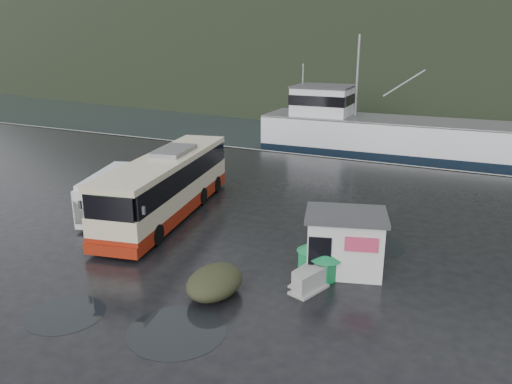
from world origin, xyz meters
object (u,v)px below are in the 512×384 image
at_px(coach_bus, 169,214).
at_px(jersey_barrier_b, 305,284).
at_px(jersey_barrier_a, 309,291).
at_px(fishing_trawler, 387,141).
at_px(dome_tent, 215,295).
at_px(white_van, 115,215).
at_px(waste_bin_right, 312,270).
at_px(waste_bin_left, 325,279).
at_px(ticket_kiosk, 343,270).

bearing_deg(coach_bus, jersey_barrier_b, -35.96).
relative_size(jersey_barrier_a, fishing_trawler, 0.06).
relative_size(dome_tent, fishing_trawler, 0.10).
relative_size(white_van, waste_bin_right, 4.32).
bearing_deg(waste_bin_left, jersey_barrier_b, -129.80).
bearing_deg(dome_tent, waste_bin_left, 42.14).
xyz_separation_m(waste_bin_left, waste_bin_right, (-0.76, 0.52, 0.00)).
distance_m(coach_bus, waste_bin_right, 10.09).
distance_m(white_van, jersey_barrier_b, 12.78).
relative_size(ticket_kiosk, jersey_barrier_b, 2.33).
height_order(waste_bin_left, jersey_barrier_a, waste_bin_left).
height_order(waste_bin_right, jersey_barrier_b, waste_bin_right).
height_order(waste_bin_left, dome_tent, waste_bin_left).
bearing_deg(jersey_barrier_a, fishing_trawler, 96.44).
distance_m(waste_bin_right, fishing_trawler, 29.71).
bearing_deg(waste_bin_right, ticket_kiosk, 26.24).
relative_size(waste_bin_left, dome_tent, 0.47).
bearing_deg(jersey_barrier_b, coach_bus, 155.84).
bearing_deg(white_van, dome_tent, -48.22).
bearing_deg(jersey_barrier_b, ticket_kiosk, 60.38).
bearing_deg(jersey_barrier_b, white_van, 166.42).
xyz_separation_m(jersey_barrier_b, fishing_trawler, (-3.20, 30.79, 0.00)).
distance_m(white_van, waste_bin_left, 13.22).
bearing_deg(waste_bin_left, ticket_kiosk, 68.27).
bearing_deg(waste_bin_right, waste_bin_left, -34.45).
distance_m(white_van, jersey_barrier_a, 13.22).
xyz_separation_m(ticket_kiosk, jersey_barrier_a, (-0.71, -2.31, 0.00)).
bearing_deg(coach_bus, jersey_barrier_a, -37.48).
distance_m(waste_bin_left, dome_tent, 4.59).
relative_size(dome_tent, ticket_kiosk, 0.83).
distance_m(jersey_barrier_b, fishing_trawler, 30.95).
xyz_separation_m(dome_tent, jersey_barrier_b, (2.81, 2.36, 0.00)).
height_order(waste_bin_left, ticket_kiosk, ticket_kiosk).
height_order(white_van, fishing_trawler, fishing_trawler).
bearing_deg(waste_bin_left, waste_bin_right, 145.55).
bearing_deg(fishing_trawler, waste_bin_left, -84.95).
bearing_deg(waste_bin_right, dome_tent, -126.30).
relative_size(white_van, waste_bin_left, 4.49).
height_order(coach_bus, waste_bin_left, coach_bus).
xyz_separation_m(jersey_barrier_a, fishing_trawler, (-3.53, 31.26, 0.00)).
distance_m(white_van, fishing_trawler, 29.28).
height_order(coach_bus, waste_bin_right, coach_bus).
height_order(ticket_kiosk, jersey_barrier_b, ticket_kiosk).
height_order(coach_bus, dome_tent, coach_bus).
xyz_separation_m(waste_bin_right, fishing_trawler, (-3.04, 29.55, 0.00)).
bearing_deg(fishing_trawler, waste_bin_right, -86.28).
height_order(coach_bus, fishing_trawler, fishing_trawler).
relative_size(white_van, ticket_kiosk, 1.75).
bearing_deg(white_van, waste_bin_right, -27.24).
xyz_separation_m(dome_tent, fishing_trawler, (-0.39, 33.15, 0.00)).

